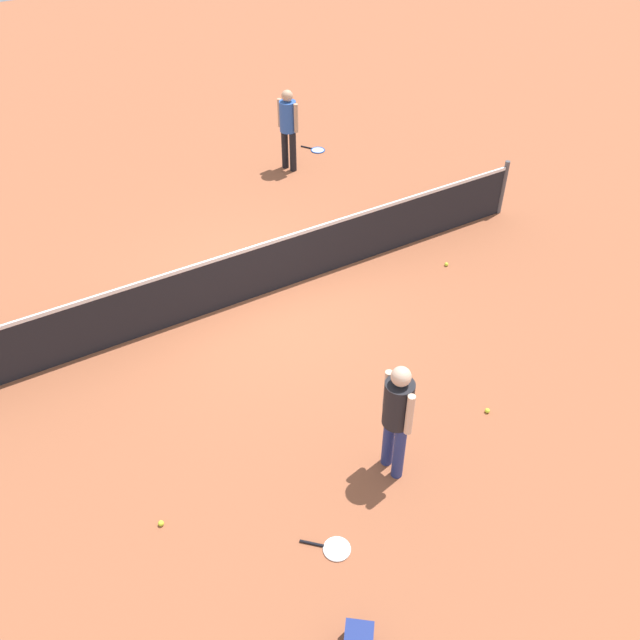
# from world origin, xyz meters

# --- Properties ---
(ground_plane) EXTENTS (40.00, 40.00, 0.00)m
(ground_plane) POSITION_xyz_m (0.00, 0.00, 0.00)
(ground_plane) COLOR #9E5638
(court_net) EXTENTS (10.09, 0.09, 1.07)m
(court_net) POSITION_xyz_m (0.00, 0.00, 0.50)
(court_net) COLOR #4C4C51
(court_net) RESTS_ON ground_plane
(player_near_side) EXTENTS (0.34, 0.52, 1.70)m
(player_near_side) POSITION_xyz_m (-0.28, -3.94, 1.01)
(player_near_side) COLOR navy
(player_near_side) RESTS_ON ground_plane
(player_far_side) EXTENTS (0.44, 0.52, 1.70)m
(player_far_side) POSITION_xyz_m (2.39, 3.61, 1.01)
(player_far_side) COLOR black
(player_far_side) RESTS_ON ground_plane
(tennis_racket_near_player) EXTENTS (0.54, 0.53, 0.03)m
(tennis_racket_near_player) POSITION_xyz_m (-1.46, -4.54, 0.01)
(tennis_racket_near_player) COLOR white
(tennis_racket_near_player) RESTS_ON ground_plane
(tennis_racket_far_player) EXTENTS (0.46, 0.58, 0.03)m
(tennis_racket_far_player) POSITION_xyz_m (3.33, 4.07, 0.01)
(tennis_racket_far_player) COLOR blue
(tennis_racket_far_player) RESTS_ON ground_plane
(tennis_ball_near_player) EXTENTS (0.07, 0.07, 0.07)m
(tennis_ball_near_player) POSITION_xyz_m (3.02, -0.90, 0.03)
(tennis_ball_near_player) COLOR #C6E033
(tennis_ball_near_player) RESTS_ON ground_plane
(tennis_ball_by_net) EXTENTS (0.07, 0.07, 0.07)m
(tennis_ball_by_net) POSITION_xyz_m (1.36, -3.84, 0.03)
(tennis_ball_by_net) COLOR #C6E033
(tennis_ball_by_net) RESTS_ON ground_plane
(tennis_ball_midcourt) EXTENTS (0.07, 0.07, 0.07)m
(tennis_ball_midcourt) POSITION_xyz_m (-3.01, -3.27, 0.03)
(tennis_ball_midcourt) COLOR #C6E033
(tennis_ball_midcourt) RESTS_ON ground_plane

